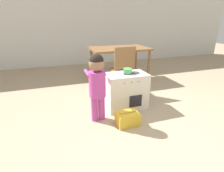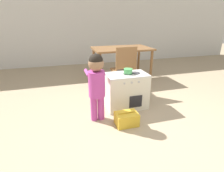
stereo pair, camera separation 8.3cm
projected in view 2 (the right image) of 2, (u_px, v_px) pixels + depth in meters
The scene contains 8 objects.
ground_plane at pixel (160, 145), 1.93m from camera, with size 16.00×16.00×0.00m, color tan.
wall_back at pixel (91, 19), 5.04m from camera, with size 10.00×0.06×2.60m.
play_kitchen at pixel (126, 91), 2.68m from camera, with size 0.62×0.38×0.55m.
toy_pot at pixel (128, 71), 2.56m from camera, with size 0.23×0.13×0.07m.
child_figure at pixel (96, 80), 2.23m from camera, with size 0.24×0.37×0.91m.
toy_basket at pixel (127, 119), 2.28m from camera, with size 0.29×0.21×0.19m.
dining_table at pixel (122, 52), 3.79m from camera, with size 1.24×0.77×0.72m.
dining_chair_near at pixel (124, 69), 3.18m from camera, with size 0.38×0.38×0.86m.
Camera 2 is at (-0.94, -1.35, 1.30)m, focal length 28.00 mm.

